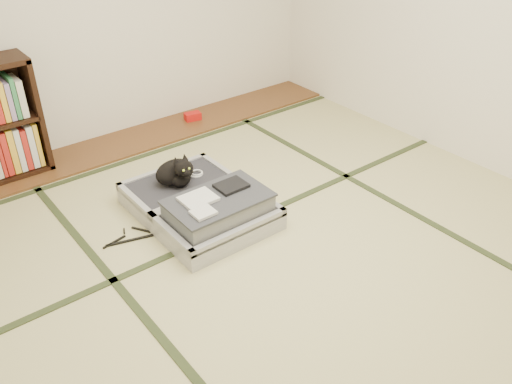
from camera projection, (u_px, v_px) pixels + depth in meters
floor at (283, 250)px, 3.51m from camera, size 4.50×4.50×0.00m
wood_strip at (138, 139)px, 4.84m from camera, size 4.00×0.50×0.02m
red_item at (193, 116)px, 5.14m from camera, size 0.17×0.12×0.07m
room_shell at (291, 21)px, 2.73m from camera, size 4.50×4.50×4.50m
tatami_borders at (238, 215)px, 3.84m from camera, size 4.00×4.50×0.01m
suitcase at (202, 206)px, 3.76m from camera, size 0.76×1.01×0.30m
cat at (177, 172)px, 3.87m from camera, size 0.34×0.34×0.27m
cable_coil at (196, 173)px, 4.03m from camera, size 0.11×0.11×0.03m
hanger at (131, 238)px, 3.61m from camera, size 0.37×0.21×0.01m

